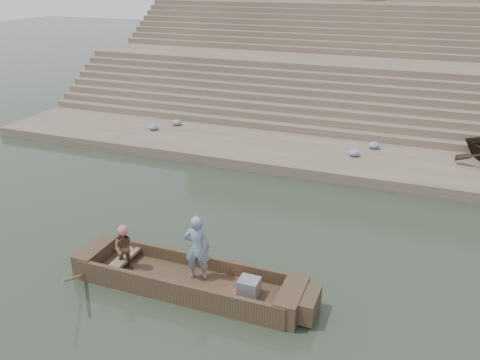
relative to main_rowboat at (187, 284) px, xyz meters
The scene contains 11 objects.
ground 3.10m from the main_rowboat, 27.33° to the left, with size 120.00×120.00×0.00m, color #263024.
lower_landing 9.81m from the main_rowboat, 73.74° to the left, with size 32.00×4.00×0.40m, color gray.
mid_landing 17.19m from the main_rowboat, 80.77° to the left, with size 32.00×3.00×2.80m, color gray.
upper_landing 24.21m from the main_rowboat, 83.45° to the left, with size 32.00×3.00×5.20m, color gray.
ghat_steps 18.89m from the main_rowboat, 81.60° to the left, with size 32.00×11.00×5.20m.
main_rowboat is the anchor object (origin of this frame).
rowboat_trim 0.29m from the main_rowboat, ahead, with size 6.04×2.63×1.80m.
standing_man 0.97m from the main_rowboat, 44.82° to the left, with size 0.60×0.39×1.64m, color navy.
rowing_man 1.74m from the main_rowboat, behind, with size 0.55×0.43×1.13m, color #206235.
television 1.58m from the main_rowboat, ahead, with size 0.46×0.42×0.40m.
cloth_bundles 10.28m from the main_rowboat, 99.81° to the left, with size 10.00×1.65×0.26m.
Camera 1 is at (1.90, -10.03, 6.94)m, focal length 36.60 mm.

